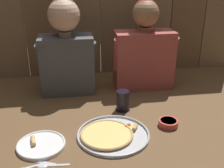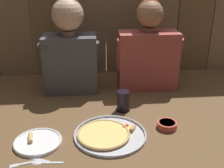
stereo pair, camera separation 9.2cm
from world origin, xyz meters
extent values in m
plane|color=brown|center=(0.00, 0.00, 0.00)|extent=(3.20, 3.20, 0.00)
cylinder|color=silver|center=(-0.04, -0.14, 0.00)|extent=(0.37, 0.37, 0.01)
torus|color=silver|center=(-0.04, -0.14, 0.01)|extent=(0.37, 0.37, 0.01)
cylinder|color=#B23823|center=(-0.08, -0.14, 0.01)|extent=(0.26, 0.26, 0.00)
cylinder|color=#F4D170|center=(-0.08, -0.14, 0.01)|extent=(0.25, 0.25, 0.01)
torus|color=tan|center=(-0.08, -0.14, 0.01)|extent=(0.27, 0.27, 0.01)
cube|color=#EABC56|center=(0.04, -0.09, 0.01)|extent=(0.09, 0.08, 0.01)
cylinder|color=tan|center=(0.08, -0.10, 0.02)|extent=(0.04, 0.05, 0.02)
cylinder|color=#A3281E|center=(0.04, -0.09, 0.02)|extent=(0.02, 0.02, 0.00)
cylinder|color=#A3281E|center=(0.05, -0.08, 0.02)|extent=(0.02, 0.02, 0.00)
cylinder|color=white|center=(-0.40, -0.17, 0.01)|extent=(0.23, 0.23, 0.01)
torus|color=white|center=(-0.40, -0.17, 0.01)|extent=(0.23, 0.23, 0.01)
cylinder|color=tan|center=(-0.43, -0.16, 0.02)|extent=(0.03, 0.07, 0.02)
cylinder|color=black|center=(0.05, 0.12, 0.00)|extent=(0.09, 0.09, 0.01)
cylinder|color=black|center=(0.05, 0.12, 0.06)|extent=(0.08, 0.08, 0.11)
cylinder|color=#CC4C42|center=(0.26, -0.09, 0.02)|extent=(0.11, 0.11, 0.03)
cylinder|color=#B23823|center=(0.26, -0.09, 0.03)|extent=(0.08, 0.08, 0.02)
cube|color=silver|center=(-0.41, -0.31, 0.00)|extent=(0.09, 0.04, 0.01)
cube|color=silver|center=(-0.47, -0.33, 0.00)|extent=(0.04, 0.03, 0.01)
cube|color=silver|center=(-0.42, -0.28, 0.00)|extent=(0.09, 0.05, 0.01)
cube|color=silver|center=(-0.35, -0.31, 0.00)|extent=(0.06, 0.04, 0.00)
cube|color=silver|center=(-0.31, -0.32, 0.00)|extent=(0.10, 0.02, 0.01)
ellipsoid|color=silver|center=(-0.38, -0.32, 0.00)|extent=(0.05, 0.03, 0.01)
cube|color=#4C4C51|center=(-0.26, 0.44, 0.19)|extent=(0.34, 0.20, 0.38)
cylinder|color=#DBAD8E|center=(-0.26, 0.44, 0.39)|extent=(0.08, 0.08, 0.03)
sphere|color=#DBAD8E|center=(-0.26, 0.44, 0.51)|extent=(0.20, 0.20, 0.20)
sphere|color=brown|center=(-0.26, 0.46, 0.52)|extent=(0.18, 0.18, 0.18)
cylinder|color=#4C4C51|center=(-0.41, 0.40, 0.25)|extent=(0.08, 0.14, 0.22)
cylinder|color=#4C4C51|center=(-0.11, 0.40, 0.25)|extent=(0.08, 0.12, 0.22)
cube|color=#AD4C47|center=(0.26, 0.44, 0.20)|extent=(0.39, 0.18, 0.39)
cylinder|color=#9E7051|center=(0.26, 0.44, 0.41)|extent=(0.08, 0.08, 0.03)
sphere|color=#9E7051|center=(0.26, 0.44, 0.51)|extent=(0.17, 0.17, 0.17)
sphere|color=brown|center=(0.26, 0.46, 0.52)|extent=(0.16, 0.16, 0.16)
cylinder|color=#AD4C47|center=(0.08, 0.40, 0.25)|extent=(0.08, 0.12, 0.23)
cylinder|color=#AD4C47|center=(0.44, 0.40, 0.25)|extent=(0.08, 0.12, 0.23)
camera|label=1|loc=(-0.23, -1.29, 0.79)|focal=44.12mm
camera|label=2|loc=(-0.14, -1.31, 0.79)|focal=44.12mm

